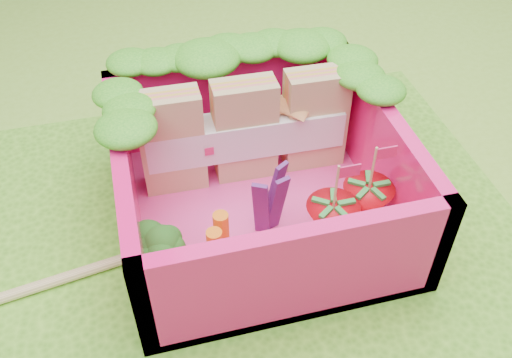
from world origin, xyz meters
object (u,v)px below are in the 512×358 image
Objects in this scene: bento_box at (259,175)px; broccoli at (159,249)px; strawberry_left at (331,224)px; chopsticks at (30,289)px; strawberry_right at (366,205)px; sandwich_stack at (246,131)px.

broccoli is at bearing -150.00° from bento_box.
chopsticks is at bearing 175.93° from strawberry_left.
bento_box is 2.71× the size of strawberry_right.
strawberry_left is at bearing -66.43° from sandwich_stack.
broccoli is (-0.52, -0.30, -0.04)m from bento_box.
broccoli is 0.78m from strawberry_left.
chopsticks is (-0.58, 0.09, -0.21)m from broccoli.
chopsticks is (-1.57, 0.02, -0.15)m from strawberry_right.
strawberry_left is (0.26, -0.30, -0.10)m from bento_box.
bento_box is 1.15m from chopsticks.
sandwich_stack reaches higher than chopsticks.
sandwich_stack reaches higher than broccoli.
sandwich_stack is 0.70m from strawberry_right.
broccoli is at bearing -132.06° from sandwich_stack.
strawberry_left is 1.01× the size of strawberry_right.
sandwich_stack is 0.79m from broccoli.
sandwich_stack is at bearing 88.70° from bento_box.
bento_box is 0.52m from strawberry_right.
broccoli is 0.14× the size of chopsticks.
bento_box is 0.29m from sandwich_stack.
strawberry_left is at bearing -49.10° from bento_box.
strawberry_right is (0.46, -0.51, -0.14)m from sandwich_stack.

